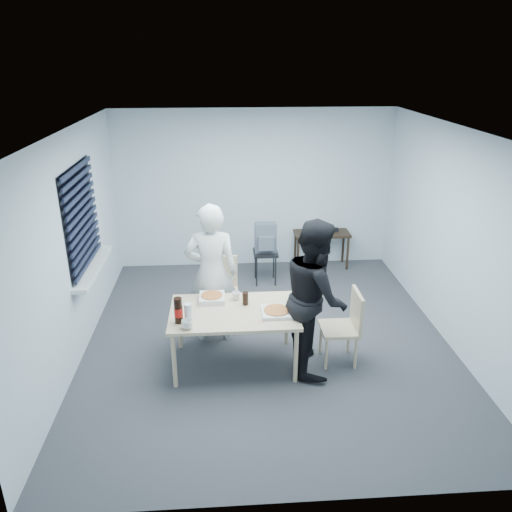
{
  "coord_description": "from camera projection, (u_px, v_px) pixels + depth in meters",
  "views": [
    {
      "loc": [
        -0.53,
        -5.46,
        3.37
      ],
      "look_at": [
        -0.14,
        0.1,
        1.1
      ],
      "focal_mm": 35.0,
      "sensor_mm": 36.0,
      "label": 1
    }
  ],
  "objects": [
    {
      "name": "person_black",
      "position": [
        315.0,
        296.0,
        5.5
      ],
      "size": [
        0.47,
        0.86,
        1.77
      ],
      "primitive_type": "imported",
      "rotation": [
        0.0,
        0.0,
        1.57
      ],
      "color": "black",
      "rests_on": "ground"
    },
    {
      "name": "plastic_cups",
      "position": [
        188.0,
        312.0,
        5.33
      ],
      "size": [
        0.1,
        0.1,
        0.2
      ],
      "primitive_type": "cylinder",
      "rotation": [
        0.0,
        0.0,
        -0.23
      ],
      "color": "silver",
      "rests_on": "dining_table"
    },
    {
      "name": "backpack",
      "position": [
        266.0,
        238.0,
        7.64
      ],
      "size": [
        0.33,
        0.24,
        0.46
      ],
      "rotation": [
        0.0,
        0.0,
        0.22
      ],
      "color": "slate",
      "rests_on": "stool"
    },
    {
      "name": "cola_glass",
      "position": [
        245.0,
        298.0,
        5.7
      ],
      "size": [
        0.07,
        0.07,
        0.15
      ],
      "primitive_type": "cylinder",
      "rotation": [
        0.0,
        0.0,
        0.08
      ],
      "color": "black",
      "rests_on": "dining_table"
    },
    {
      "name": "dining_table",
      "position": [
        234.0,
        315.0,
        5.61
      ],
      "size": [
        1.43,
        0.91,
        0.7
      ],
      "color": "tan",
      "rests_on": "ground"
    },
    {
      "name": "pizza_box_b",
      "position": [
        276.0,
        311.0,
        5.52
      ],
      "size": [
        0.33,
        0.33,
        0.05
      ],
      "rotation": [
        0.0,
        0.0,
        -0.09
      ],
      "color": "silver",
      "rests_on": "dining_table"
    },
    {
      "name": "black_box",
      "position": [
        334.0,
        230.0,
        8.34
      ],
      "size": [
        0.15,
        0.13,
        0.05
      ],
      "primitive_type": "cube",
      "rotation": [
        0.0,
        0.0,
        -0.43
      ],
      "color": "black",
      "rests_on": "side_table"
    },
    {
      "name": "papers",
      "position": [
        313.0,
        232.0,
        8.28
      ],
      "size": [
        0.24,
        0.3,
        0.0
      ],
      "primitive_type": "cube",
      "rotation": [
        0.0,
        0.0,
        0.19
      ],
      "color": "white",
      "rests_on": "side_table"
    },
    {
      "name": "person_white",
      "position": [
        212.0,
        274.0,
        6.06
      ],
      "size": [
        0.65,
        0.42,
        1.77
      ],
      "primitive_type": "imported",
      "rotation": [
        0.0,
        0.0,
        3.14
      ],
      "color": "silver",
      "rests_on": "ground"
    },
    {
      "name": "room",
      "position": [
        85.0,
        225.0,
        6.03
      ],
      "size": [
        5.0,
        5.0,
        5.0
      ],
      "color": "#333338",
      "rests_on": "ground"
    },
    {
      "name": "mug_b",
      "position": [
        236.0,
        296.0,
        5.82
      ],
      "size": [
        0.1,
        0.1,
        0.09
      ],
      "primitive_type": "imported",
      "color": "silver",
      "rests_on": "dining_table"
    },
    {
      "name": "stool",
      "position": [
        265.0,
        258.0,
        7.78
      ],
      "size": [
        0.37,
        0.37,
        0.52
      ],
      "color": "black",
      "rests_on": "ground"
    },
    {
      "name": "soda_bottle",
      "position": [
        178.0,
        311.0,
        5.29
      ],
      "size": [
        0.09,
        0.09,
        0.29
      ],
      "rotation": [
        0.0,
        0.0,
        0.19
      ],
      "color": "black",
      "rests_on": "dining_table"
    },
    {
      "name": "chair_right",
      "position": [
        347.0,
        322.0,
        5.71
      ],
      "size": [
        0.42,
        0.42,
        0.89
      ],
      "color": "tan",
      "rests_on": "ground"
    },
    {
      "name": "mug_a",
      "position": [
        187.0,
        324.0,
        5.21
      ],
      "size": [
        0.17,
        0.17,
        0.1
      ],
      "primitive_type": "imported",
      "rotation": [
        0.0,
        0.0,
        0.52
      ],
      "color": "silver",
      "rests_on": "dining_table"
    },
    {
      "name": "rubber_band",
      "position": [
        261.0,
        321.0,
        5.36
      ],
      "size": [
        0.07,
        0.07,
        0.0
      ],
      "primitive_type": "torus",
      "rotation": [
        0.0,
        0.0,
        0.26
      ],
      "color": "red",
      "rests_on": "dining_table"
    },
    {
      "name": "chair_far",
      "position": [
        222.0,
        285.0,
        6.62
      ],
      "size": [
        0.42,
        0.42,
        0.89
      ],
      "color": "tan",
      "rests_on": "ground"
    },
    {
      "name": "pizza_box_a",
      "position": [
        212.0,
        298.0,
        5.81
      ],
      "size": [
        0.29,
        0.29,
        0.07
      ],
      "rotation": [
        0.0,
        0.0,
        -0.34
      ],
      "color": "silver",
      "rests_on": "dining_table"
    },
    {
      "name": "side_table",
      "position": [
        322.0,
        237.0,
        8.32
      ],
      "size": [
        0.91,
        0.41,
        0.61
      ],
      "color": "#312015",
      "rests_on": "ground"
    }
  ]
}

